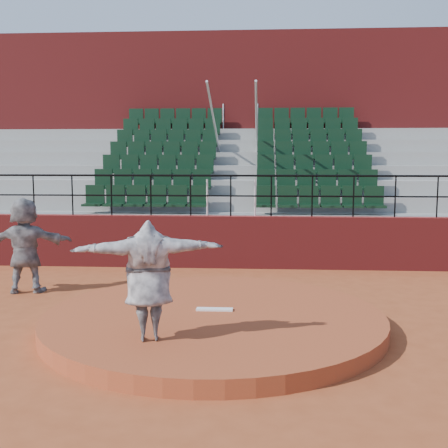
# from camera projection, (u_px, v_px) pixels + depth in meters

# --- Properties ---
(ground) EXTENTS (90.00, 90.00, 0.00)m
(ground) POSITION_uv_depth(u_px,v_px,m) (214.00, 328.00, 9.12)
(ground) COLOR #994522
(ground) RESTS_ON ground
(pitchers_mound) EXTENTS (5.50, 5.50, 0.25)m
(pitchers_mound) POSITION_uv_depth(u_px,v_px,m) (214.00, 320.00, 9.11)
(pitchers_mound) COLOR #9E4323
(pitchers_mound) RESTS_ON ground
(pitching_rubber) EXTENTS (0.60, 0.15, 0.03)m
(pitching_rubber) POSITION_uv_depth(u_px,v_px,m) (215.00, 309.00, 9.24)
(pitching_rubber) COLOR white
(pitching_rubber) RESTS_ON pitchers_mound
(boundary_wall) EXTENTS (24.00, 0.30, 1.30)m
(boundary_wall) POSITION_uv_depth(u_px,v_px,m) (231.00, 242.00, 14.00)
(boundary_wall) COLOR maroon
(boundary_wall) RESTS_ON ground
(wall_railing) EXTENTS (24.04, 0.05, 1.03)m
(wall_railing) POSITION_uv_depth(u_px,v_px,m) (231.00, 187.00, 13.83)
(wall_railing) COLOR black
(wall_railing) RESTS_ON boundary_wall
(seating_deck) EXTENTS (24.00, 5.97, 4.63)m
(seating_deck) POSITION_uv_depth(u_px,v_px,m) (237.00, 199.00, 17.51)
(seating_deck) COLOR gray
(seating_deck) RESTS_ON ground
(press_box_facade) EXTENTS (24.00, 3.00, 7.10)m
(press_box_facade) POSITION_uv_depth(u_px,v_px,m) (242.00, 136.00, 21.18)
(press_box_facade) COLOR maroon
(press_box_facade) RESTS_ON ground
(pitcher) EXTENTS (2.12, 1.00, 1.67)m
(pitcher) POSITION_uv_depth(u_px,v_px,m) (148.00, 280.00, 7.68)
(pitcher) COLOR black
(pitcher) RESTS_ON pitchers_mound
(fielder) EXTENTS (1.88, 0.86, 1.95)m
(fielder) POSITION_uv_depth(u_px,v_px,m) (25.00, 245.00, 11.40)
(fielder) COLOR black
(fielder) RESTS_ON ground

